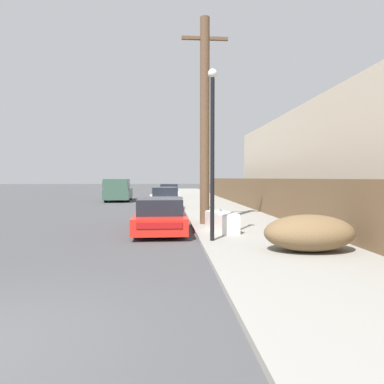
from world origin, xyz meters
TOP-DOWN VIEW (x-y plane):
  - sidewalk_curb at (5.30, 23.50)m, footprint 4.20×63.00m
  - discarded_fridge at (4.08, 7.53)m, footprint 0.97×1.74m
  - parked_sports_car_red at (1.99, 8.54)m, footprint 1.80×4.70m
  - car_parked_mid at (2.04, 17.36)m, footprint 1.99×4.39m
  - car_parked_far at (2.38, 26.60)m, footprint 1.71×4.36m
  - pickup_truck at (-1.85, 24.88)m, footprint 2.26×5.46m
  - utility_pole at (3.71, 9.52)m, footprint 1.80×0.37m
  - street_lamp at (3.54, 5.88)m, footprint 0.26×0.26m
  - brush_pile at (5.74, 4.30)m, footprint 2.24×1.42m
  - wooden_fence at (7.25, 18.14)m, footprint 0.08×35.39m
  - building_right_house at (11.76, 13.86)m, footprint 6.00×22.05m
  - pedestrian at (4.43, 16.21)m, footprint 0.34×0.34m

SIDE VIEW (x-z plane):
  - sidewalk_curb at x=5.30m, z-range 0.00..0.12m
  - discarded_fridge at x=4.08m, z-range 0.11..0.78m
  - parked_sports_car_red at x=1.99m, z-range -0.05..1.16m
  - brush_pile at x=5.74m, z-range 0.12..1.02m
  - car_parked_mid at x=2.04m, z-range -0.05..1.32m
  - car_parked_far at x=2.38m, z-range -0.05..1.36m
  - pickup_truck at x=-1.85m, z-range 0.00..1.84m
  - wooden_fence at x=7.25m, z-range 0.12..1.89m
  - pedestrian at x=4.43m, z-range 0.15..1.92m
  - building_right_house at x=11.76m, z-range 0.00..5.49m
  - street_lamp at x=3.54m, z-range 0.50..5.38m
  - utility_pole at x=3.71m, z-range 0.19..8.18m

